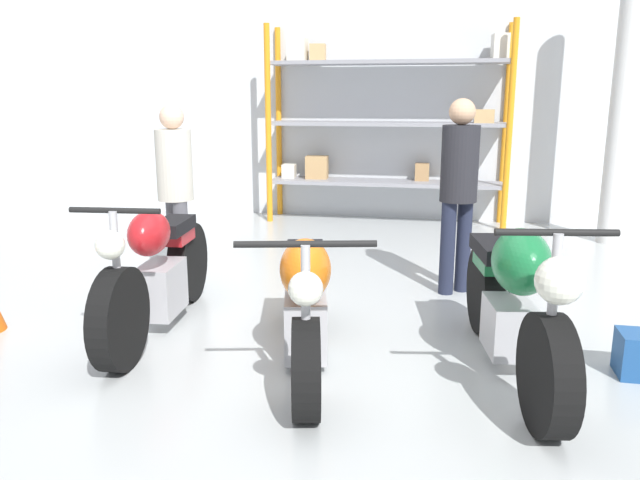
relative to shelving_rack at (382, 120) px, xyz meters
name	(u,v)px	position (x,y,z in m)	size (l,w,h in m)	color
ground_plane	(309,352)	(0.00, -4.68, -1.40)	(30.00, 30.00, 0.00)	#B2B7B7
back_wall	(385,90)	(0.00, 0.35, 0.40)	(30.00, 0.08, 3.60)	silver
shelving_rack	(382,120)	(0.00, 0.00, 0.00)	(3.24, 0.63, 2.65)	orange
support_pillar	(625,88)	(2.83, -0.75, 0.40)	(0.28, 0.28, 3.60)	silver
motorcycle_red	(158,273)	(-1.19, -4.48, -0.96)	(0.58, 2.07, 1.04)	black
motorcycle_orange	(306,302)	(0.01, -4.85, -0.98)	(0.81, 1.97, 0.98)	black
motorcycle_green	(514,300)	(1.31, -4.77, -0.91)	(0.66, 2.08, 1.08)	black
person_browsing	(459,181)	(0.98, -3.11, -0.40)	(0.45, 0.45, 1.70)	#1E2338
person_near_rack	(175,181)	(-1.52, -3.37, -0.44)	(0.45, 0.45, 1.64)	#595960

